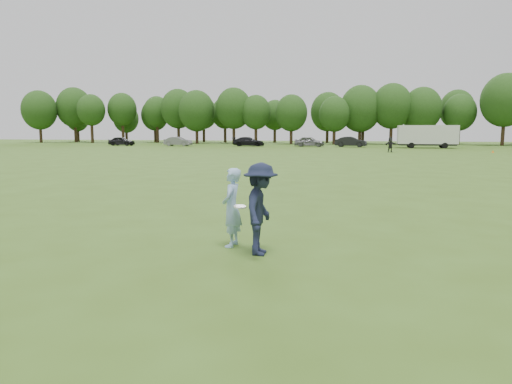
# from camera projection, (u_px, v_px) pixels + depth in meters

# --- Properties ---
(ground) EXTENTS (200.00, 200.00, 0.00)m
(ground) POSITION_uv_depth(u_px,v_px,m) (244.00, 242.00, 10.29)
(ground) COLOR #395618
(ground) RESTS_ON ground
(thrower) EXTENTS (0.41, 0.62, 1.70)m
(thrower) POSITION_uv_depth(u_px,v_px,m) (232.00, 208.00, 9.80)
(thrower) COLOR #96BBE9
(thrower) RESTS_ON ground
(defender) EXTENTS (0.72, 1.22, 1.87)m
(defender) POSITION_uv_depth(u_px,v_px,m) (261.00, 209.00, 9.15)
(defender) COLOR #171D34
(defender) RESTS_ON ground
(player_far_d) EXTENTS (1.65, 1.20, 1.72)m
(player_far_d) POSITION_uv_depth(u_px,v_px,m) (390.00, 145.00, 52.07)
(player_far_d) COLOR #272727
(player_far_d) RESTS_ON ground
(car_a) EXTENTS (4.35, 1.89, 1.46)m
(car_a) POSITION_uv_depth(u_px,v_px,m) (122.00, 141.00, 74.73)
(car_a) COLOR black
(car_a) RESTS_ON ground
(car_b) EXTENTS (4.44, 1.57, 1.46)m
(car_b) POSITION_uv_depth(u_px,v_px,m) (178.00, 141.00, 72.80)
(car_b) COLOR slate
(car_b) RESTS_ON ground
(car_d) EXTENTS (5.14, 2.47, 1.44)m
(car_d) POSITION_uv_depth(u_px,v_px,m) (249.00, 142.00, 71.82)
(car_d) COLOR black
(car_d) RESTS_ON ground
(car_e) EXTENTS (4.66, 2.05, 1.56)m
(car_e) POSITION_uv_depth(u_px,v_px,m) (309.00, 142.00, 69.64)
(car_e) COLOR slate
(car_e) RESTS_ON ground
(car_f) EXTENTS (4.87, 2.27, 1.55)m
(car_f) POSITION_uv_depth(u_px,v_px,m) (351.00, 142.00, 68.35)
(car_f) COLOR black
(car_f) RESTS_ON ground
(field_cone) EXTENTS (0.28, 0.28, 0.30)m
(field_cone) POSITION_uv_depth(u_px,v_px,m) (493.00, 151.00, 50.98)
(field_cone) COLOR orange
(field_cone) RESTS_ON ground
(disc_in_play) EXTENTS (0.28, 0.28, 0.07)m
(disc_in_play) POSITION_uv_depth(u_px,v_px,m) (240.00, 207.00, 9.56)
(disc_in_play) COLOR white
(disc_in_play) RESTS_ON ground
(cargo_trailer) EXTENTS (9.00, 2.75, 3.20)m
(cargo_trailer) POSITION_uv_depth(u_px,v_px,m) (427.00, 135.00, 64.26)
(cargo_trailer) COLOR silver
(cargo_trailer) RESTS_ON ground
(treeline) EXTENTS (130.35, 18.39, 11.74)m
(treeline) POSITION_uv_depth(u_px,v_px,m) (360.00, 110.00, 83.25)
(treeline) COLOR #332114
(treeline) RESTS_ON ground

